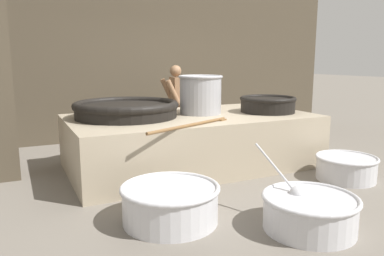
{
  "coord_description": "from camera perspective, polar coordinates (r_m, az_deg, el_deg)",
  "views": [
    {
      "loc": [
        -2.41,
        -4.99,
        1.59
      ],
      "look_at": [
        0.0,
        0.0,
        0.58
      ],
      "focal_mm": 35.0,
      "sensor_mm": 36.0,
      "label": 1
    }
  ],
  "objects": [
    {
      "name": "cook",
      "position": [
        6.9,
        -2.54,
        3.83
      ],
      "size": [
        0.39,
        0.58,
        1.5
      ],
      "rotation": [
        0.0,
        0.0,
        2.99
      ],
      "color": "#8C6647",
      "rests_on": "ground_plane"
    },
    {
      "name": "prep_bowl_vegetables",
      "position": [
        3.78,
        17.46,
        -11.93
      ],
      "size": [
        0.91,
        1.17,
        0.71
      ],
      "color": "silver",
      "rests_on": "ground_plane"
    },
    {
      "name": "giant_wok_near",
      "position": [
        5.47,
        -9.98,
        2.92
      ],
      "size": [
        1.51,
        1.51,
        0.23
      ],
      "color": "black",
      "rests_on": "hearth_platform"
    },
    {
      "name": "back_wall",
      "position": [
        7.94,
        -8.33,
        13.72
      ],
      "size": [
        9.39,
        0.24,
        4.15
      ],
      "primitive_type": "cube",
      "color": "#4C4233",
      "rests_on": "ground_plane"
    },
    {
      "name": "stock_pot",
      "position": [
        5.74,
        1.31,
        5.23
      ],
      "size": [
        0.68,
        0.68,
        0.59
      ],
      "color": "#9E9EA3",
      "rests_on": "hearth_platform"
    },
    {
      "name": "stirring_paddle",
      "position": [
        4.67,
        0.15,
        0.51
      ],
      "size": [
        1.35,
        0.65,
        0.04
      ],
      "rotation": [
        0.0,
        0.0,
        0.42
      ],
      "color": "brown",
      "rests_on": "hearth_platform"
    },
    {
      "name": "prep_bowl_meat",
      "position": [
        3.78,
        -3.33,
        -11.16
      ],
      "size": [
        0.99,
        0.99,
        0.38
      ],
      "color": "silver",
      "rests_on": "ground_plane"
    },
    {
      "name": "ground_plane",
      "position": [
        5.76,
        -0.0,
        -5.71
      ],
      "size": [
        60.0,
        60.0,
        0.0
      ],
      "primitive_type": "plane",
      "color": "slate"
    },
    {
      "name": "prep_bowl_extra",
      "position": [
        5.46,
        22.44,
        -5.47
      ],
      "size": [
        0.81,
        0.81,
        0.32
      ],
      "color": "silver",
      "rests_on": "ground_plane"
    },
    {
      "name": "giant_wok_far",
      "position": [
        6.04,
        11.47,
        3.65
      ],
      "size": [
        0.88,
        0.88,
        0.25
      ],
      "color": "black",
      "rests_on": "hearth_platform"
    },
    {
      "name": "hearth_platform",
      "position": [
        5.67,
        -0.0,
        -1.93
      ],
      "size": [
        3.6,
        1.96,
        0.78
      ],
      "color": "tan",
      "rests_on": "ground_plane"
    }
  ]
}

